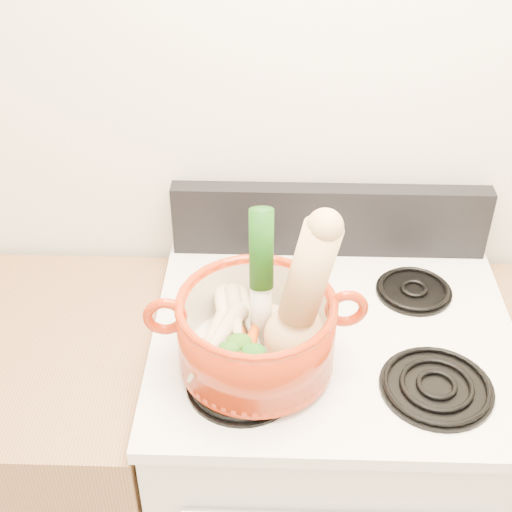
{
  "coord_description": "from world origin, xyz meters",
  "views": [
    {
      "loc": [
        -0.13,
        0.26,
        1.99
      ],
      "look_at": [
        -0.16,
        1.27,
        1.24
      ],
      "focal_mm": 50.0,
      "sensor_mm": 36.0,
      "label": 1
    }
  ],
  "objects_px": {
    "leek": "(261,277)",
    "dutch_oven": "(256,332)",
    "stove_body": "(322,474)",
    "squash": "(302,295)"
  },
  "relations": [
    {
      "from": "dutch_oven",
      "to": "leek",
      "type": "distance_m",
      "value": 0.11
    },
    {
      "from": "dutch_oven",
      "to": "squash",
      "type": "distance_m",
      "value": 0.14
    },
    {
      "from": "squash",
      "to": "leek",
      "type": "bearing_deg",
      "value": 129.77
    },
    {
      "from": "stove_body",
      "to": "squash",
      "type": "distance_m",
      "value": 0.71
    },
    {
      "from": "stove_body",
      "to": "leek",
      "type": "relative_size",
      "value": 3.03
    },
    {
      "from": "leek",
      "to": "dutch_oven",
      "type": "bearing_deg",
      "value": -104.44
    },
    {
      "from": "stove_body",
      "to": "squash",
      "type": "height_order",
      "value": "squash"
    },
    {
      "from": "dutch_oven",
      "to": "squash",
      "type": "xyz_separation_m",
      "value": [
        0.08,
        -0.01,
        0.11
      ]
    },
    {
      "from": "squash",
      "to": "stove_body",
      "type": "bearing_deg",
      "value": 41.95
    },
    {
      "from": "stove_body",
      "to": "dutch_oven",
      "type": "height_order",
      "value": "dutch_oven"
    }
  ]
}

